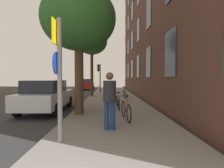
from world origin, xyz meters
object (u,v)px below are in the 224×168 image
Objects in this scene: pedestrian_0 at (110,97)px; bicycle_0 at (126,110)px; tree_near at (79,20)px; car_0 at (47,95)px; car_1 at (87,84)px; sign_post at (59,70)px; bicycle_2 at (124,94)px; tree_far at (92,42)px; traffic_light at (99,73)px; bicycle_1 at (118,102)px.

bicycle_0 is at bearing 63.41° from pedestrian_0.
tree_near is 4.50m from bicycle_0.
car_0 and car_1 have the same top height.
sign_post reaches higher than car_1.
sign_post is at bearing -104.22° from bicycle_2.
car_1 is (-2.15, 22.00, -1.09)m from sign_post.
bicycle_2 is at bearing -69.11° from car_1.
tree_far reaches higher than tree_near.
traffic_light is (0.10, 15.75, 0.42)m from sign_post.
pedestrian_0 is at bearing -80.71° from car_1.
traffic_light is 12.40m from tree_near.
traffic_light is at bearing 94.61° from pedestrian_0.
sign_post is 1.83m from pedestrian_0.
car_0 reaches higher than bicycle_2.
tree_far reaches higher than bicycle_0.
tree_near is 3.36× the size of bicycle_1.
bicycle_1 is (1.82, 1.27, -3.87)m from tree_near.
car_1 is (-3.87, 17.22, 0.37)m from bicycle_1.
car_0 is (-1.88, 1.18, -3.51)m from tree_near.
tree_far is 1.39× the size of car_0.
tree_near is (-0.09, 3.51, 2.41)m from sign_post.
tree_near is (-0.19, -12.24, 1.99)m from traffic_light.
tree_near reaches higher than sign_post.
pedestrian_0 is 0.42× the size of car_0.
bicycle_1 is at bearing 35.01° from tree_near.
car_0 reaches higher than bicycle_0.
bicycle_1 is at bearing 83.27° from pedestrian_0.
tree_far reaches higher than sign_post.
bicycle_1 is at bearing 94.52° from bicycle_0.
bicycle_0 is (1.82, -13.43, -1.86)m from traffic_light.
sign_post is 1.84× the size of bicycle_1.
pedestrian_0 reaches higher than car_0.
bicycle_2 is (2.78, -1.31, -4.47)m from tree_far.
bicycle_1 is (2.00, -6.38, -4.47)m from tree_far.
bicycle_1 is 0.94× the size of pedestrian_0.
bicycle_0 reaches higher than bicycle_2.
pedestrian_0 is 4.89m from car_0.
tree_far is (-0.38, -4.59, 2.59)m from traffic_light.
traffic_light is at bearing 98.43° from bicycle_1.
bicycle_2 is (2.49, 9.85, -1.46)m from sign_post.
tree_far reaches higher than bicycle_2.
car_0 is at bearing -100.61° from traffic_light.
tree_far is at bearing 154.69° from bicycle_2.
car_0 is at bearing 112.84° from sign_post.
traffic_light is 1.92× the size of bicycle_1.
bicycle_0 is 0.41× the size of car_1.
car_1 reaches higher than bicycle_2.
pedestrian_0 is at bearing -48.18° from car_0.
tree_far is 10.91m from pedestrian_0.
car_1 is (-3.43, 20.95, -0.31)m from pedestrian_0.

